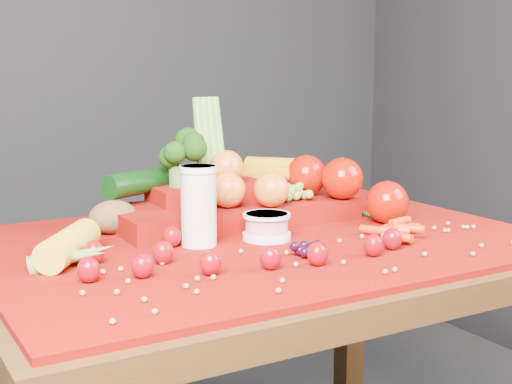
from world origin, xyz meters
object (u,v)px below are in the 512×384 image
table (261,290)px  yogurt_bowl (267,225)px  milk_glass (199,203)px  produce_mound (249,193)px

table → yogurt_bowl: bearing=-79.4°
milk_glass → produce_mound: (0.19, 0.14, -0.02)m
milk_glass → table: bearing=-3.0°
yogurt_bowl → produce_mound: produce_mound is taller
table → produce_mound: size_ratio=1.84×
table → produce_mound: bearing=69.3°
table → yogurt_bowl: (0.00, -0.02, 0.13)m
milk_glass → produce_mound: bearing=37.0°
yogurt_bowl → produce_mound: bearing=72.1°
table → produce_mound: produce_mound is taller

